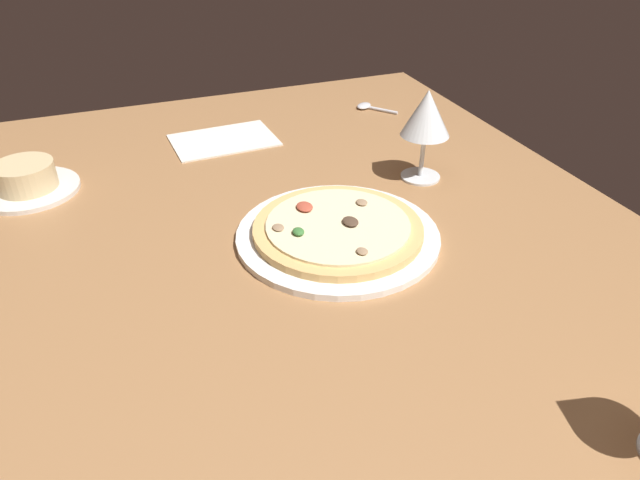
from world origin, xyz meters
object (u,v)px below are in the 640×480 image
(ramekin_on_saucer, at_px, (27,180))
(wine_glass_far, at_px, (426,116))
(spoon, at_px, (368,107))
(pizza_main, at_px, (338,232))
(paper_menu, at_px, (224,140))

(ramekin_on_saucer, height_order, wine_glass_far, wine_glass_far)
(spoon, bearing_deg, pizza_main, 150.17)
(wine_glass_far, relative_size, spoon, 1.77)
(ramekin_on_saucer, bearing_deg, paper_menu, -75.71)
(paper_menu, distance_m, spoon, 0.35)
(ramekin_on_saucer, height_order, paper_menu, ramekin_on_saucer)
(ramekin_on_saucer, bearing_deg, wine_glass_far, -106.66)
(pizza_main, relative_size, ramekin_on_saucer, 1.83)
(wine_glass_far, relative_size, paper_menu, 0.79)
(wine_glass_far, bearing_deg, spoon, -9.70)
(pizza_main, xyz_separation_m, ramekin_on_saucer, (0.32, 0.43, 0.01))
(ramekin_on_saucer, relative_size, paper_menu, 0.82)
(paper_menu, bearing_deg, spoon, -83.15)
(ramekin_on_saucer, distance_m, spoon, 0.71)
(pizza_main, bearing_deg, paper_menu, 10.13)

